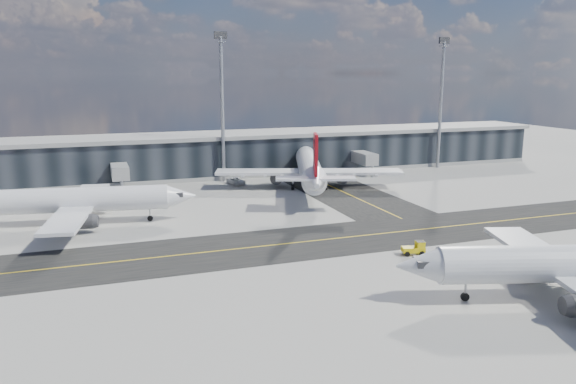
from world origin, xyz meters
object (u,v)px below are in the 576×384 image
(airliner_redtail, at_px, (309,168))
(service_van, at_px, (236,181))
(airliner_af, at_px, (68,201))
(baggage_tug, at_px, (415,248))

(airliner_redtail, bearing_deg, service_van, 159.13)
(airliner_af, bearing_deg, airliner_redtail, 115.22)
(airliner_af, relative_size, service_van, 7.39)
(baggage_tug, bearing_deg, airliner_redtail, -168.79)
(airliner_af, distance_m, baggage_tug, 48.34)
(airliner_redtail, relative_size, baggage_tug, 13.87)
(airliner_redtail, xyz_separation_m, baggage_tug, (-2.31, -39.79, -3.18))
(airliner_af, height_order, service_van, airliner_af)
(baggage_tug, xyz_separation_m, service_van, (-9.18, 49.27, -0.16))
(airliner_redtail, bearing_deg, airliner_af, -146.01)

